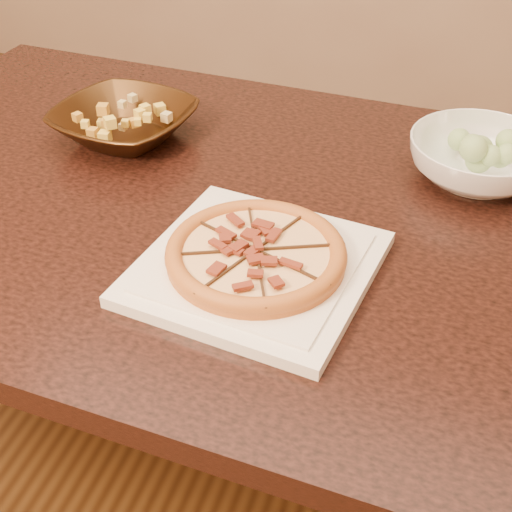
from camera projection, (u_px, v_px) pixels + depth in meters
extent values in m
cube|color=#4E3015|center=(186.00, 450.00, 1.67)|extent=(4.00, 4.00, 0.02)
cube|color=#361610|center=(217.00, 209.00, 1.15)|extent=(1.46, 0.99, 0.04)
cylinder|color=#361610|center=(41.00, 216.00, 1.80)|extent=(0.07, 0.07, 0.71)
cube|color=white|center=(256.00, 268.00, 0.98)|extent=(0.34, 0.34, 0.02)
cube|color=white|center=(256.00, 262.00, 0.97)|extent=(0.29, 0.29, 0.00)
cylinder|color=#C8722B|center=(256.00, 257.00, 0.96)|extent=(0.24, 0.24, 0.01)
torus|color=#C8722B|center=(256.00, 252.00, 0.96)|extent=(0.25, 0.25, 0.02)
cylinder|color=#FFDA92|center=(256.00, 253.00, 0.96)|extent=(0.20, 0.20, 0.01)
cube|color=black|center=(256.00, 250.00, 0.96)|extent=(0.09, 0.23, 0.01)
cube|color=black|center=(256.00, 250.00, 0.96)|extent=(0.10, 0.22, 0.01)
cube|color=black|center=(256.00, 250.00, 0.96)|extent=(0.23, 0.09, 0.01)
cube|color=black|center=(256.00, 250.00, 0.96)|extent=(0.22, 0.10, 0.01)
cube|color=maroon|center=(266.00, 253.00, 0.95)|extent=(0.03, 0.02, 0.00)
cube|color=maroon|center=(284.00, 255.00, 0.94)|extent=(0.03, 0.02, 0.00)
cube|color=maroon|center=(303.00, 251.00, 0.95)|extent=(0.03, 0.02, 0.00)
cube|color=maroon|center=(274.00, 246.00, 0.96)|extent=(0.03, 0.02, 0.00)
cube|color=maroon|center=(287.00, 239.00, 0.97)|extent=(0.03, 0.03, 0.00)
cube|color=maroon|center=(293.00, 228.00, 0.99)|extent=(0.02, 0.03, 0.00)
cube|color=maroon|center=(268.00, 237.00, 0.98)|extent=(0.02, 0.03, 0.00)
cube|color=maroon|center=(266.00, 226.00, 1.00)|extent=(0.02, 0.02, 0.00)
cube|color=maroon|center=(254.00, 216.00, 1.02)|extent=(0.02, 0.03, 0.00)
cube|color=maroon|center=(248.00, 233.00, 0.98)|extent=(0.03, 0.03, 0.00)
cube|color=maroon|center=(232.00, 227.00, 1.00)|extent=(0.03, 0.03, 0.00)
cube|color=maroon|center=(244.00, 242.00, 0.97)|extent=(0.03, 0.02, 0.00)
cube|color=maroon|center=(226.00, 241.00, 0.97)|extent=(0.03, 0.02, 0.00)
cube|color=maroon|center=(206.00, 245.00, 0.96)|extent=(0.03, 0.02, 0.00)
cube|color=maroon|center=(235.00, 250.00, 0.95)|extent=(0.03, 0.02, 0.00)
cube|color=maroon|center=(221.00, 259.00, 0.94)|extent=(0.03, 0.03, 0.00)
cube|color=maroon|center=(214.00, 271.00, 0.92)|extent=(0.02, 0.03, 0.00)
cube|color=maroon|center=(242.00, 262.00, 0.93)|extent=(0.02, 0.03, 0.00)
cube|color=maroon|center=(244.00, 274.00, 0.91)|extent=(0.02, 0.02, 0.00)
cube|color=maroon|center=(256.00, 257.00, 0.94)|extent=(0.02, 0.03, 0.00)
cube|color=maroon|center=(266.00, 267.00, 0.92)|extent=(0.03, 0.03, 0.00)
cube|color=maroon|center=(285.00, 273.00, 0.91)|extent=(0.03, 0.03, 0.00)
imported|color=#412813|center=(125.00, 123.00, 1.28)|extent=(0.28, 0.28, 0.06)
cube|color=tan|center=(122.00, 101.00, 1.25)|extent=(0.03, 0.03, 0.03)
cube|color=#C2852B|center=(131.00, 101.00, 1.25)|extent=(0.03, 0.03, 0.03)
cube|color=yellow|center=(140.00, 98.00, 1.26)|extent=(0.03, 0.03, 0.03)
cube|color=tan|center=(147.00, 94.00, 1.27)|extent=(0.03, 0.03, 0.03)
cube|color=#C2852B|center=(126.00, 99.00, 1.26)|extent=(0.03, 0.03, 0.03)
cube|color=yellow|center=(130.00, 95.00, 1.27)|extent=(0.03, 0.03, 0.03)
cube|color=tan|center=(129.00, 91.00, 1.29)|extent=(0.03, 0.03, 0.03)
cube|color=#C2852B|center=(122.00, 100.00, 1.26)|extent=(0.03, 0.03, 0.03)
cube|color=yellow|center=(119.00, 97.00, 1.27)|extent=(0.03, 0.03, 0.03)
cube|color=tan|center=(112.00, 94.00, 1.27)|extent=(0.03, 0.03, 0.03)
cube|color=#C2852B|center=(101.00, 94.00, 1.28)|extent=(0.03, 0.03, 0.03)
cube|color=yellow|center=(116.00, 100.00, 1.26)|extent=(0.03, 0.03, 0.03)
cube|color=tan|center=(107.00, 100.00, 1.25)|extent=(0.03, 0.03, 0.03)
cube|color=#C2852B|center=(97.00, 103.00, 1.24)|extent=(0.03, 0.03, 0.03)
cube|color=yellow|center=(120.00, 101.00, 1.25)|extent=(0.03, 0.03, 0.03)
cube|color=tan|center=(113.00, 104.00, 1.24)|extent=(0.03, 0.03, 0.03)
cube|color=#C2852B|center=(110.00, 109.00, 1.23)|extent=(0.03, 0.03, 0.03)
cube|color=yellow|center=(113.00, 113.00, 1.21)|extent=(0.03, 0.03, 0.03)
cube|color=tan|center=(122.00, 104.00, 1.24)|extent=(0.03, 0.03, 0.03)
cube|color=#C2852B|center=(126.00, 107.00, 1.23)|extent=(0.03, 0.03, 0.03)
cube|color=yellow|center=(135.00, 109.00, 1.23)|extent=(0.03, 0.03, 0.03)
cube|color=tan|center=(124.00, 101.00, 1.25)|extent=(0.03, 0.03, 0.03)
imported|color=white|center=(479.00, 160.00, 1.16)|extent=(0.24, 0.24, 0.07)
sphere|color=#ABD384|center=(486.00, 130.00, 1.13)|extent=(0.04, 0.04, 0.04)
sphere|color=#ABD384|center=(498.00, 128.00, 1.13)|extent=(0.04, 0.04, 0.04)
sphere|color=#ABD384|center=(498.00, 120.00, 1.15)|extent=(0.04, 0.04, 0.04)
sphere|color=#ABD384|center=(485.00, 126.00, 1.14)|extent=(0.04, 0.04, 0.04)
sphere|color=#ABD384|center=(472.00, 121.00, 1.15)|extent=(0.04, 0.04, 0.04)
sphere|color=#ABD384|center=(484.00, 129.00, 1.13)|extent=(0.04, 0.04, 0.04)
sphere|color=#ABD384|center=(470.00, 129.00, 1.13)|extent=(0.04, 0.04, 0.04)
sphere|color=#ABD384|center=(464.00, 137.00, 1.11)|extent=(0.04, 0.04, 0.04)
sphere|color=#ABD384|center=(484.00, 134.00, 1.12)|extent=(0.04, 0.04, 0.04)
sphere|color=#ABD384|center=(495.00, 141.00, 1.10)|extent=(0.04, 0.04, 0.04)
sphere|color=#ABD384|center=(488.00, 131.00, 1.12)|extent=(0.04, 0.04, 0.04)
cube|color=orange|center=(503.00, 131.00, 1.14)|extent=(0.02, 0.02, 0.01)
cube|color=orange|center=(466.00, 139.00, 1.12)|extent=(0.02, 0.02, 0.01)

